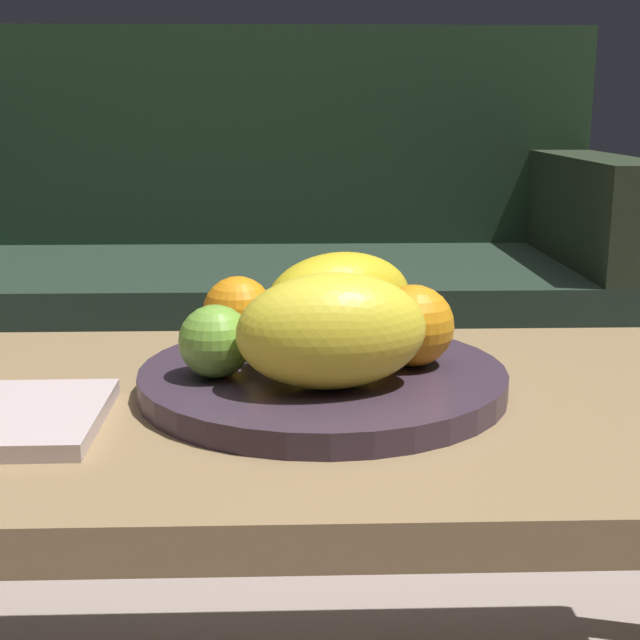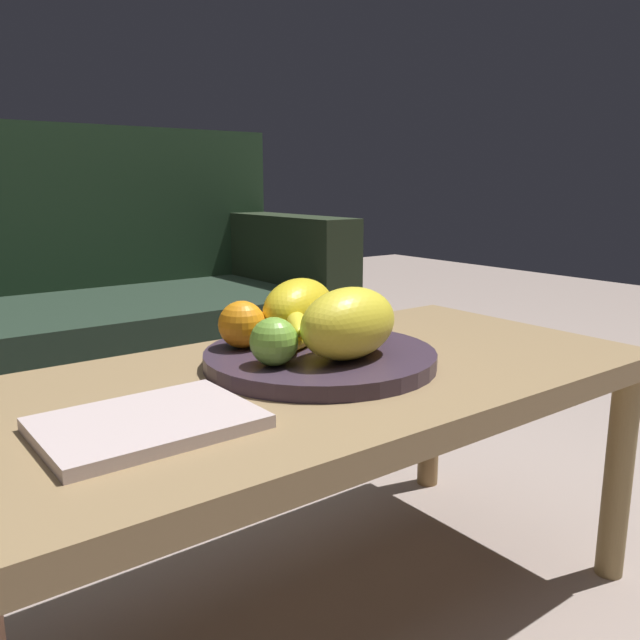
{
  "view_description": "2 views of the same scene",
  "coord_description": "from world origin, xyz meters",
  "px_view_note": "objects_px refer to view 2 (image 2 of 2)",
  "views": [
    {
      "loc": [
        0.0,
        -0.84,
        0.72
      ],
      "look_at": [
        0.03,
        0.02,
        0.51
      ],
      "focal_mm": 49.7,
      "sensor_mm": 36.0,
      "label": 1
    },
    {
      "loc": [
        -0.57,
        -0.78,
        0.73
      ],
      "look_at": [
        0.03,
        0.02,
        0.51
      ],
      "focal_mm": 36.07,
      "sensor_mm": 36.0,
      "label": 2
    }
  ],
  "objects_px": {
    "couch": "(39,336)",
    "orange_left": "(362,317)",
    "coffee_table": "(313,402)",
    "magazine": "(148,423)",
    "melon_large_front": "(349,323)",
    "fruit_bowl": "(320,358)",
    "orange_front": "(242,324)",
    "melon_smaller_beside": "(299,309)",
    "apple_front": "(274,342)",
    "banana_bunch": "(297,332)"
  },
  "relations": [
    {
      "from": "fruit_bowl",
      "to": "melon_large_front",
      "type": "bearing_deg",
      "value": -84.13
    },
    {
      "from": "fruit_bowl",
      "to": "coffee_table",
      "type": "bearing_deg",
      "value": -143.77
    },
    {
      "from": "melon_large_front",
      "to": "orange_front",
      "type": "height_order",
      "value": "melon_large_front"
    },
    {
      "from": "banana_bunch",
      "to": "couch",
      "type": "bearing_deg",
      "value": 98.55
    },
    {
      "from": "melon_large_front",
      "to": "melon_smaller_beside",
      "type": "relative_size",
      "value": 1.04
    },
    {
      "from": "melon_large_front",
      "to": "banana_bunch",
      "type": "distance_m",
      "value": 0.11
    },
    {
      "from": "coffee_table",
      "to": "apple_front",
      "type": "relative_size",
      "value": 15.61
    },
    {
      "from": "orange_front",
      "to": "orange_left",
      "type": "xyz_separation_m",
      "value": [
        0.18,
        -0.08,
        0.0
      ]
    },
    {
      "from": "magazine",
      "to": "melon_smaller_beside",
      "type": "bearing_deg",
      "value": 26.9
    },
    {
      "from": "melon_smaller_beside",
      "to": "magazine",
      "type": "bearing_deg",
      "value": -152.48
    },
    {
      "from": "coffee_table",
      "to": "melon_smaller_beside",
      "type": "distance_m",
      "value": 0.18
    },
    {
      "from": "coffee_table",
      "to": "couch",
      "type": "height_order",
      "value": "couch"
    },
    {
      "from": "orange_front",
      "to": "apple_front",
      "type": "distance_m",
      "value": 0.12
    },
    {
      "from": "couch",
      "to": "melon_large_front",
      "type": "bearing_deg",
      "value": -80.83
    },
    {
      "from": "melon_large_front",
      "to": "orange_left",
      "type": "xyz_separation_m",
      "value": [
        0.09,
        0.07,
        -0.01
      ]
    },
    {
      "from": "melon_large_front",
      "to": "magazine",
      "type": "height_order",
      "value": "melon_large_front"
    },
    {
      "from": "orange_left",
      "to": "couch",
      "type": "bearing_deg",
      "value": 104.18
    },
    {
      "from": "melon_smaller_beside",
      "to": "melon_large_front",
      "type": "bearing_deg",
      "value": -95.71
    },
    {
      "from": "banana_bunch",
      "to": "magazine",
      "type": "bearing_deg",
      "value": -157.53
    },
    {
      "from": "coffee_table",
      "to": "orange_left",
      "type": "xyz_separation_m",
      "value": [
        0.12,
        0.03,
        0.12
      ]
    },
    {
      "from": "magazine",
      "to": "coffee_table",
      "type": "bearing_deg",
      "value": 12.78
    },
    {
      "from": "coffee_table",
      "to": "fruit_bowl",
      "type": "xyz_separation_m",
      "value": [
        0.03,
        0.02,
        0.06
      ]
    },
    {
      "from": "melon_large_front",
      "to": "magazine",
      "type": "relative_size",
      "value": 0.73
    },
    {
      "from": "banana_bunch",
      "to": "apple_front",
      "type": "bearing_deg",
      "value": -143.86
    },
    {
      "from": "coffee_table",
      "to": "magazine",
      "type": "bearing_deg",
      "value": -166.6
    },
    {
      "from": "banana_bunch",
      "to": "melon_smaller_beside",
      "type": "bearing_deg",
      "value": 52.45
    },
    {
      "from": "melon_smaller_beside",
      "to": "orange_left",
      "type": "bearing_deg",
      "value": -49.74
    },
    {
      "from": "coffee_table",
      "to": "couch",
      "type": "xyz_separation_m",
      "value": [
        -0.15,
        1.1,
        -0.08
      ]
    },
    {
      "from": "melon_smaller_beside",
      "to": "fruit_bowl",
      "type": "bearing_deg",
      "value": -103.74
    },
    {
      "from": "melon_smaller_beside",
      "to": "apple_front",
      "type": "xyz_separation_m",
      "value": [
        -0.13,
        -0.12,
        -0.02
      ]
    },
    {
      "from": "melon_large_front",
      "to": "banana_bunch",
      "type": "height_order",
      "value": "melon_large_front"
    },
    {
      "from": "orange_left",
      "to": "magazine",
      "type": "distance_m",
      "value": 0.44
    },
    {
      "from": "orange_front",
      "to": "melon_smaller_beside",
      "type": "bearing_deg",
      "value": -0.39
    },
    {
      "from": "melon_smaller_beside",
      "to": "banana_bunch",
      "type": "distance_m",
      "value": 0.07
    },
    {
      "from": "coffee_table",
      "to": "orange_left",
      "type": "distance_m",
      "value": 0.17
    },
    {
      "from": "couch",
      "to": "banana_bunch",
      "type": "height_order",
      "value": "couch"
    },
    {
      "from": "fruit_bowl",
      "to": "apple_front",
      "type": "height_order",
      "value": "apple_front"
    },
    {
      "from": "orange_left",
      "to": "melon_large_front",
      "type": "bearing_deg",
      "value": -140.84
    },
    {
      "from": "magazine",
      "to": "orange_front",
      "type": "bearing_deg",
      "value": 36.93
    },
    {
      "from": "fruit_bowl",
      "to": "banana_bunch",
      "type": "distance_m",
      "value": 0.06
    },
    {
      "from": "melon_smaller_beside",
      "to": "orange_front",
      "type": "bearing_deg",
      "value": 179.61
    },
    {
      "from": "apple_front",
      "to": "orange_front",
      "type": "bearing_deg",
      "value": 82.6
    },
    {
      "from": "couch",
      "to": "orange_left",
      "type": "relative_size",
      "value": 20.29
    },
    {
      "from": "coffee_table",
      "to": "orange_left",
      "type": "relative_size",
      "value": 13.46
    },
    {
      "from": "orange_front",
      "to": "melon_large_front",
      "type": "bearing_deg",
      "value": -57.84
    },
    {
      "from": "fruit_bowl",
      "to": "magazine",
      "type": "relative_size",
      "value": 1.5
    },
    {
      "from": "orange_left",
      "to": "apple_front",
      "type": "xyz_separation_m",
      "value": [
        -0.2,
        -0.03,
        -0.01
      ]
    },
    {
      "from": "orange_left",
      "to": "magazine",
      "type": "bearing_deg",
      "value": -166.7
    },
    {
      "from": "melon_large_front",
      "to": "melon_smaller_beside",
      "type": "height_order",
      "value": "melon_large_front"
    },
    {
      "from": "fruit_bowl",
      "to": "orange_front",
      "type": "distance_m",
      "value": 0.14
    }
  ]
}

